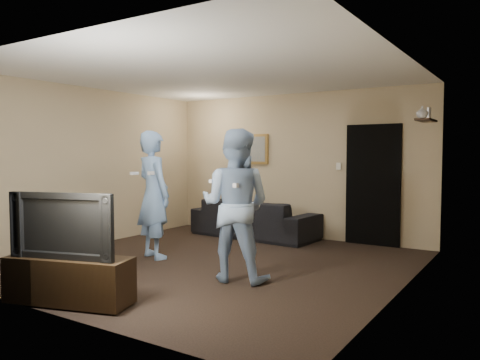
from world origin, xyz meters
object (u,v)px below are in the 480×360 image
Objects in this scene: tv_console at (69,280)px; television at (68,225)px; sofa at (254,218)px; wii_player_left at (154,195)px; wii_player_right at (235,205)px.

television reaches higher than tv_console.
sofa is 2.34m from wii_player_left.
wii_player_left reaches higher than television.
sofa is 2.95m from wii_player_right.
television is (0.00, 0.00, 0.56)m from tv_console.
television is at bearing -70.04° from wii_player_left.
sofa is at bearing 116.26° from wii_player_right.
wii_player_right is (0.92, 1.66, 0.10)m from television.
wii_player_left is at bearing 84.55° from sofa.
sofa is 1.28× the size of wii_player_right.
sofa reaches higher than tv_console.
tv_console is 1.13× the size of television.
wii_player_left is (-0.74, 2.03, 0.67)m from tv_console.
wii_player_right is at bearing 43.99° from tv_console.
sofa is 2.02× the size of television.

